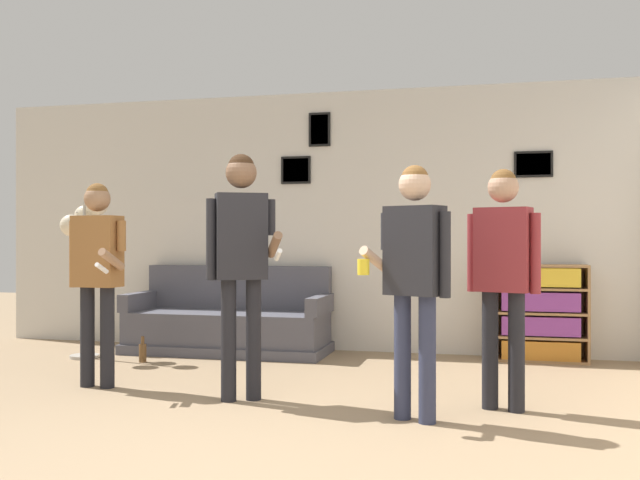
% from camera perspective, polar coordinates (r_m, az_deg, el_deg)
% --- Properties ---
extents(ground_plane, '(20.00, 20.00, 0.00)m').
position_cam_1_polar(ground_plane, '(3.85, -7.98, -17.47)').
color(ground_plane, '#937A5B').
extents(wall_back, '(8.15, 0.08, 2.70)m').
position_cam_1_polar(wall_back, '(7.42, 3.13, 1.57)').
color(wall_back, beige).
rests_on(wall_back, ground_plane).
extents(couch, '(2.07, 0.80, 0.88)m').
position_cam_1_polar(couch, '(7.41, -7.29, -6.68)').
color(couch, '#4C4C56').
rests_on(couch, ground_plane).
extents(bookshelf, '(0.87, 0.30, 0.92)m').
position_cam_1_polar(bookshelf, '(7.12, 17.18, -5.60)').
color(bookshelf, olive).
rests_on(bookshelf, ground_plane).
extents(floor_lamp, '(0.42, 0.45, 1.60)m').
position_cam_1_polar(floor_lamp, '(7.32, -18.32, 0.86)').
color(floor_lamp, '#ADA89E').
rests_on(floor_lamp, ground_plane).
extents(person_player_foreground_left, '(0.50, 0.45, 1.60)m').
position_cam_1_polar(person_player_foreground_left, '(5.84, -17.40, -1.75)').
color(person_player_foreground_left, black).
rests_on(person_player_foreground_left, ground_plane).
extents(person_player_foreground_center, '(0.60, 0.40, 1.77)m').
position_cam_1_polar(person_player_foreground_center, '(5.14, -6.33, -0.58)').
color(person_player_foreground_center, black).
rests_on(person_player_foreground_center, ground_plane).
extents(person_watcher_holding_cup, '(0.57, 0.36, 1.63)m').
position_cam_1_polar(person_watcher_holding_cup, '(4.58, 7.56, -1.95)').
color(person_watcher_holding_cup, '#2D334C').
rests_on(person_watcher_holding_cup, ground_plane).
extents(person_spectator_near_bookshelf, '(0.48, 0.29, 1.64)m').
position_cam_1_polar(person_spectator_near_bookshelf, '(4.98, 14.44, -1.78)').
color(person_spectator_near_bookshelf, black).
rests_on(person_spectator_near_bookshelf, ground_plane).
extents(bottle_on_floor, '(0.07, 0.07, 0.24)m').
position_cam_1_polar(bottle_on_floor, '(6.99, -14.00, -8.69)').
color(bottle_on_floor, brown).
rests_on(bottle_on_floor, ground_plane).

